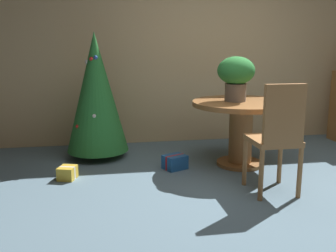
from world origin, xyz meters
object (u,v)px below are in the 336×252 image
(wooden_chair_near, at_px, (277,134))
(holiday_tree, at_px, (96,93))
(round_dining_table, at_px, (241,121))
(gift_box_gold, at_px, (67,173))
(gift_box_blue, at_px, (175,162))
(flower_vase, at_px, (236,74))

(wooden_chair_near, height_order, holiday_tree, holiday_tree)
(round_dining_table, xyz_separation_m, holiday_tree, (-1.61, 0.61, 0.28))
(holiday_tree, distance_m, gift_box_gold, 1.11)
(wooden_chair_near, height_order, gift_box_blue, wooden_chair_near)
(round_dining_table, bearing_deg, gift_box_gold, -175.41)
(flower_vase, relative_size, holiday_tree, 0.33)
(gift_box_blue, bearing_deg, holiday_tree, 143.60)
(gift_box_gold, relative_size, gift_box_blue, 0.77)
(wooden_chair_near, bearing_deg, flower_vase, 94.37)
(wooden_chair_near, xyz_separation_m, gift_box_blue, (-0.77, 0.90, -0.50))
(round_dining_table, height_order, holiday_tree, holiday_tree)
(wooden_chair_near, distance_m, holiday_tree, 2.23)
(holiday_tree, relative_size, gift_box_gold, 6.64)
(wooden_chair_near, height_order, gift_box_gold, wooden_chair_near)
(round_dining_table, distance_m, holiday_tree, 1.75)
(holiday_tree, xyz_separation_m, gift_box_blue, (0.85, -0.62, -0.72))
(flower_vase, bearing_deg, holiday_tree, 159.22)
(wooden_chair_near, relative_size, gift_box_blue, 3.48)
(gift_box_blue, bearing_deg, wooden_chair_near, -49.54)
(round_dining_table, bearing_deg, holiday_tree, 159.24)
(holiday_tree, bearing_deg, wooden_chair_near, -43.35)
(flower_vase, bearing_deg, gift_box_blue, -176.75)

